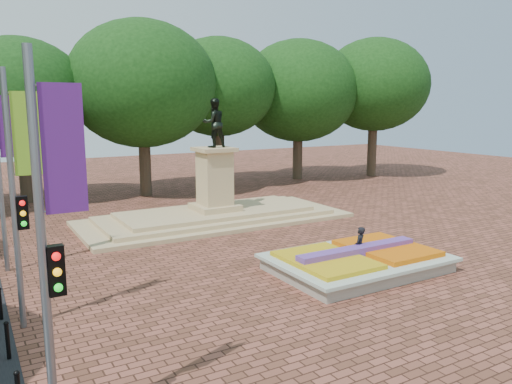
% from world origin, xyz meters
% --- Properties ---
extents(ground, '(90.00, 90.00, 0.00)m').
position_xyz_m(ground, '(0.00, 0.00, 0.00)').
color(ground, brown).
rests_on(ground, ground).
extents(flower_bed, '(6.30, 4.30, 0.91)m').
position_xyz_m(flower_bed, '(1.03, -2.00, 0.38)').
color(flower_bed, gray).
rests_on(flower_bed, ground).
extents(monument, '(14.00, 6.00, 6.40)m').
position_xyz_m(monument, '(0.00, 8.00, 0.88)').
color(monument, tan).
rests_on(monument, ground).
extents(tree_row_back, '(44.80, 8.80, 10.43)m').
position_xyz_m(tree_row_back, '(2.33, 18.00, 6.67)').
color(tree_row_back, '#34261C').
rests_on(tree_row_back, ground).
extents(banner_poles, '(0.88, 11.17, 7.00)m').
position_xyz_m(banner_poles, '(-10.08, -1.31, 3.88)').
color(banner_poles, slate).
rests_on(banner_poles, ground).
extents(bollard_row, '(0.12, 13.12, 0.98)m').
position_xyz_m(bollard_row, '(-10.70, -1.50, 0.53)').
color(bollard_row, black).
rests_on(bollard_row, ground).
extents(pedestrian, '(0.67, 0.60, 1.55)m').
position_xyz_m(pedestrian, '(1.36, -1.71, 0.77)').
color(pedestrian, black).
rests_on(pedestrian, ground).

